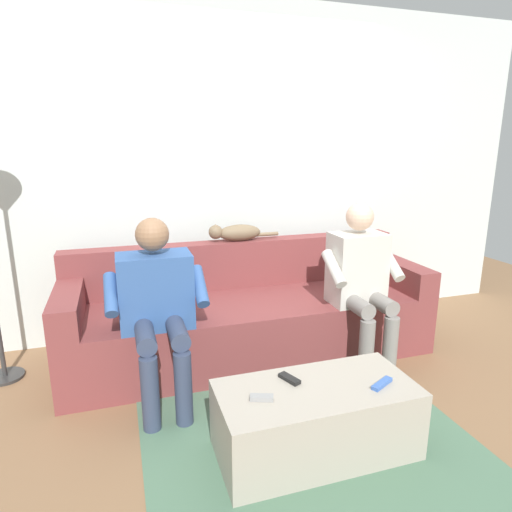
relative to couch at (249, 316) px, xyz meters
The scene contains 11 objects.
ground_plane 0.78m from the couch, 90.00° to the left, with size 8.00×8.00×0.00m, color #846042.
back_wall 1.18m from the couch, 90.00° to the right, with size 5.44×0.06×2.63m, color silver.
couch is the anchor object (origin of this frame).
coffee_table 1.18m from the couch, 90.00° to the left, with size 1.00×0.47×0.37m.
person_left_seated 0.88m from the couch, 150.54° to the left, with size 0.52×0.50×1.15m.
person_right_seated 0.87m from the couch, 29.91° to the left, with size 0.59×0.60×1.12m.
cat_on_backrest 0.65m from the couch, 86.86° to the right, with size 0.56×0.14×0.14m.
remote_black 1.09m from the couch, 84.33° to the left, with size 0.12×0.04×0.02m, color black.
remote_blue 1.30m from the couch, 104.07° to the left, with size 0.15×0.04×0.02m, color #3860B7.
remote_gray 1.24m from the couch, 76.13° to the left, with size 0.11×0.04×0.02m, color gray.
floor_rug 1.07m from the couch, 90.00° to the left, with size 1.72×1.63×0.01m, color #4C7056.
Camera 1 is at (0.88, 2.81, 1.54)m, focal length 30.76 mm.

